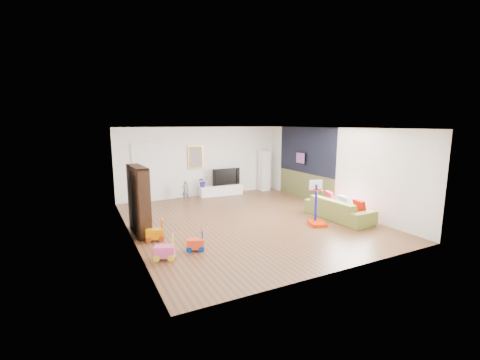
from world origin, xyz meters
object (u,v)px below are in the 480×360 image
basketball_hoop (318,203)px  media_console (221,190)px  sofa (339,209)px  bookshelf (139,200)px

basketball_hoop → media_console: bearing=118.1°
sofa → basketball_hoop: (-0.97, -0.19, 0.32)m
media_console → basketball_hoop: 4.86m
bookshelf → sofa: 5.73m
sofa → basketball_hoop: bearing=99.1°
bookshelf → basketball_hoop: bearing=-22.1°
sofa → bookshelf: bearing=74.1°
media_console → bookshelf: bookshelf is taller
bookshelf → sofa: bookshelf is taller
sofa → basketball_hoop: size_ratio=1.68×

